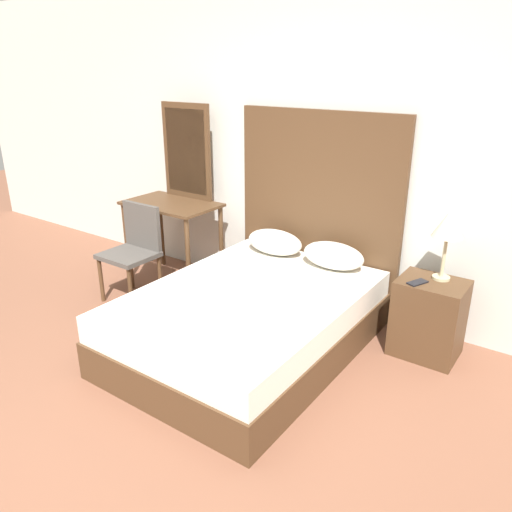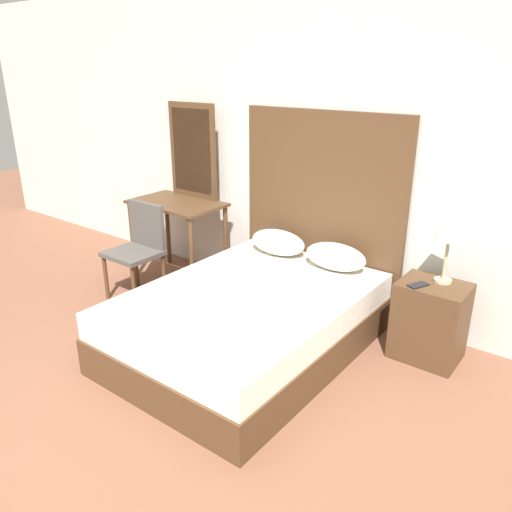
% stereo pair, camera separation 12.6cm
% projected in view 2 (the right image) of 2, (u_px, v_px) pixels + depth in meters
% --- Properties ---
extents(ground_plane, '(16.00, 16.00, 0.00)m').
position_uv_depth(ground_plane, '(85.00, 457.00, 2.72)').
color(ground_plane, brown).
extents(wall_back, '(10.00, 0.06, 2.70)m').
position_uv_depth(wall_back, '(327.00, 149.00, 4.07)').
color(wall_back, silver).
rests_on(wall_back, ground_plane).
extents(bed, '(1.42, 1.94, 0.47)m').
position_uv_depth(bed, '(248.00, 321.00, 3.67)').
color(bed, '#4C331E').
rests_on(bed, ground_plane).
extents(headboard, '(1.49, 0.05, 1.67)m').
position_uv_depth(headboard, '(321.00, 212.00, 4.19)').
color(headboard, '#4C331E').
rests_on(headboard, ground_plane).
extents(pillow_left, '(0.51, 0.29, 0.21)m').
position_uv_depth(pillow_left, '(278.00, 242.00, 4.28)').
color(pillow_left, silver).
rests_on(pillow_left, bed).
extents(pillow_right, '(0.51, 0.29, 0.21)m').
position_uv_depth(pillow_right, '(336.00, 257.00, 3.96)').
color(pillow_right, silver).
rests_on(pillow_right, bed).
extents(phone_on_bed, '(0.11, 0.16, 0.01)m').
position_uv_depth(phone_on_bed, '(254.00, 294.00, 3.54)').
color(phone_on_bed, '#B7B7BC').
rests_on(phone_on_bed, bed).
extents(nightstand, '(0.46, 0.37, 0.58)m').
position_uv_depth(nightstand, '(430.00, 321.00, 3.55)').
color(nightstand, '#4C331E').
rests_on(nightstand, ground_plane).
extents(table_lamp, '(0.21, 0.21, 0.51)m').
position_uv_depth(table_lamp, '(450.00, 228.00, 3.34)').
color(table_lamp, tan).
rests_on(table_lamp, nightstand).
extents(phone_on_nightstand, '(0.12, 0.17, 0.01)m').
position_uv_depth(phone_on_nightstand, '(418.00, 285.00, 3.42)').
color(phone_on_nightstand, black).
rests_on(phone_on_nightstand, nightstand).
extents(vanity_desk, '(0.88, 0.54, 0.79)m').
position_uv_depth(vanity_desk, '(177.00, 216.00, 4.73)').
color(vanity_desk, '#4C331E').
rests_on(vanity_desk, ground_plane).
extents(vanity_mirror, '(0.56, 0.03, 0.88)m').
position_uv_depth(vanity_mirror, '(193.00, 151.00, 4.70)').
color(vanity_mirror, '#4C331E').
rests_on(vanity_mirror, vanity_desk).
extents(chair, '(0.45, 0.41, 0.86)m').
position_uv_depth(chair, '(139.00, 244.00, 4.45)').
color(chair, '#4C4742').
rests_on(chair, ground_plane).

